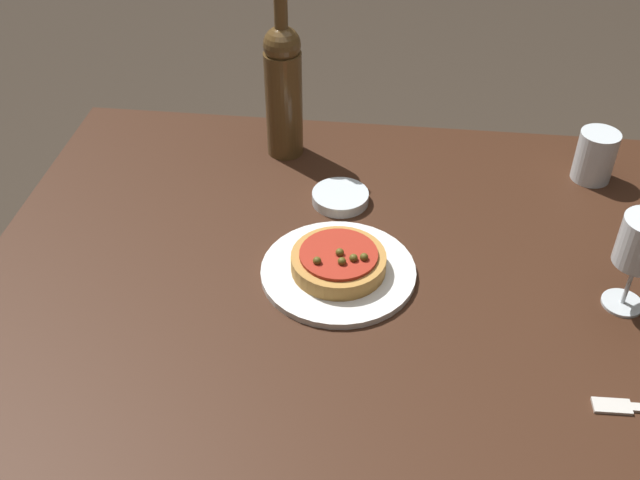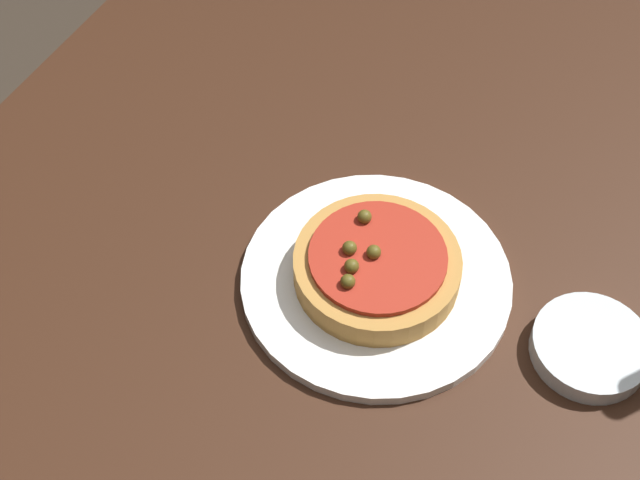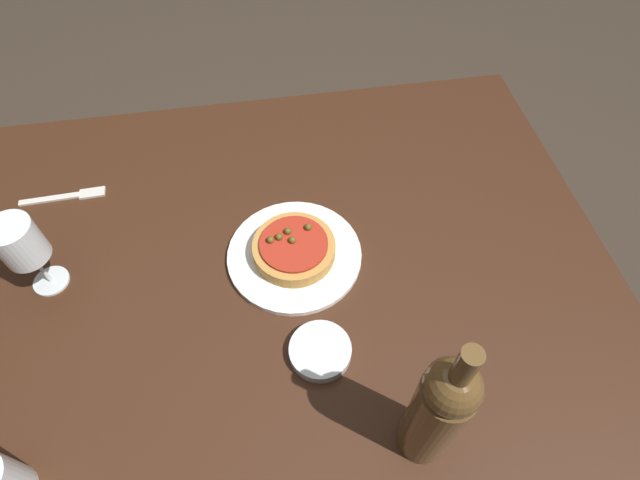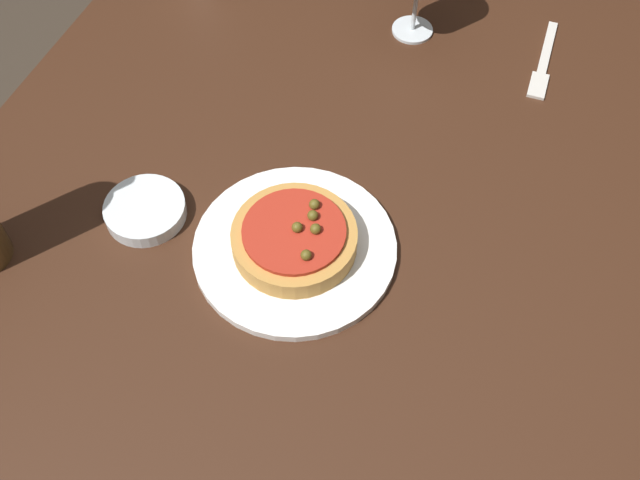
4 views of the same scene
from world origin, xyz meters
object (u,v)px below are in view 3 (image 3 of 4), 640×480
dining_table (249,290)px  side_bowl (320,351)px  dinner_plate (295,255)px  wine_glass (20,244)px  wine_bottle (438,411)px  fork (69,196)px  pizza (294,248)px

dining_table → side_bowl: size_ratio=13.25×
dinner_plate → wine_glass: 0.48m
dinner_plate → side_bowl: (-0.02, 0.21, 0.00)m
wine_bottle → wine_glass: bearing=-32.6°
wine_glass → side_bowl: 0.54m
dinner_plate → side_bowl: bearing=94.6°
fork → wine_bottle: bearing=-47.0°
pizza → wine_glass: (0.46, -0.02, 0.10)m
dinner_plate → wine_bottle: bearing=111.6°
fork → dining_table: bearing=-36.0°
pizza → fork: 0.51m
dinner_plate → wine_glass: wine_glass is taller
dining_table → wine_bottle: (-0.25, 0.36, 0.23)m
dining_table → pizza: (-0.10, -0.01, 0.12)m
pizza → side_bowl: (-0.02, 0.21, -0.02)m
dinner_plate → wine_bottle: (-0.15, 0.37, 0.14)m
dinner_plate → fork: dinner_plate is taller
pizza → fork: pizza is taller
pizza → side_bowl: 0.21m
dinner_plate → wine_glass: (0.46, -0.02, 0.12)m
wine_glass → wine_bottle: (-0.61, 0.39, 0.02)m
dining_table → pizza: size_ratio=8.95×
pizza → wine_glass: wine_glass is taller
wine_bottle → pizza: bearing=-68.4°
side_bowl → fork: side_bowl is taller
dining_table → fork: (0.36, -0.24, 0.09)m
side_bowl → dinner_plate: bearing=-85.4°
pizza → wine_bottle: wine_bottle is taller
wine_bottle → fork: bearing=-45.0°
dining_table → dinner_plate: bearing=-175.1°
dining_table → wine_glass: 0.42m
pizza → wine_bottle: bearing=111.6°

